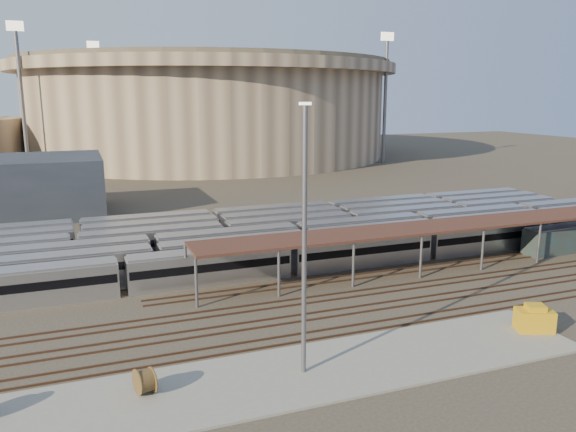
# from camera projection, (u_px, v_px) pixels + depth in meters

# --- Properties ---
(ground) EXTENTS (420.00, 420.00, 0.00)m
(ground) POSITION_uv_depth(u_px,v_px,m) (278.00, 301.00, 56.82)
(ground) COLOR #383026
(ground) RESTS_ON ground
(apron) EXTENTS (50.00, 9.00, 0.20)m
(apron) POSITION_uv_depth(u_px,v_px,m) (282.00, 377.00, 41.36)
(apron) COLOR gray
(apron) RESTS_ON ground
(subway_trains) EXTENTS (120.87, 23.90, 3.60)m
(subway_trains) POSITION_uv_depth(u_px,v_px,m) (256.00, 238.00, 74.57)
(subway_trains) COLOR #B6B5BA
(subway_trains) RESTS_ON ground
(inspection_shed) EXTENTS (60.30, 6.00, 5.30)m
(inspection_shed) POSITION_uv_depth(u_px,v_px,m) (440.00, 227.00, 67.01)
(inspection_shed) COLOR slate
(inspection_shed) RESTS_ON ground
(empty_tracks) EXTENTS (170.00, 9.62, 0.18)m
(empty_tracks) POSITION_uv_depth(u_px,v_px,m) (296.00, 319.00, 52.23)
(empty_tracks) COLOR #4C3323
(empty_tracks) RESTS_ON ground
(stadium) EXTENTS (124.00, 124.00, 32.50)m
(stadium) POSITION_uv_depth(u_px,v_px,m) (208.00, 107.00, 189.97)
(stadium) COLOR tan
(stadium) RESTS_ON ground
(floodlight_0) EXTENTS (4.00, 1.00, 38.40)m
(floodlight_0) POSITION_uv_depth(u_px,v_px,m) (22.00, 94.00, 142.69)
(floodlight_0) COLOR slate
(floodlight_0) RESTS_ON ground
(floodlight_2) EXTENTS (4.00, 1.00, 38.40)m
(floodlight_2) POSITION_uv_depth(u_px,v_px,m) (385.00, 94.00, 168.03)
(floodlight_2) COLOR slate
(floodlight_2) RESTS_ON ground
(floodlight_3) EXTENTS (4.00, 1.00, 38.40)m
(floodlight_3) POSITION_uv_depth(u_px,v_px,m) (96.00, 94.00, 195.31)
(floodlight_3) COLOR slate
(floodlight_3) RESTS_ON ground
(teal_boxcar) EXTENTS (14.62, 3.36, 3.39)m
(teal_boxcar) POSITION_uv_depth(u_px,v_px,m) (570.00, 238.00, 74.95)
(teal_boxcar) COLOR #1B3C44
(teal_boxcar) RESTS_ON ground
(cable_reel_east) EXTENTS (1.49, 2.06, 1.85)m
(cable_reel_east) POSITION_uv_depth(u_px,v_px,m) (145.00, 381.00, 38.78)
(cable_reel_east) COLOR brown
(cable_reel_east) RESTS_ON apron
(yard_light_pole) EXTENTS (0.82, 0.36, 19.81)m
(yard_light_pole) POSITION_uv_depth(u_px,v_px,m) (304.00, 243.00, 39.92)
(yard_light_pole) COLOR slate
(yard_light_pole) RESTS_ON apron
(yellow_equipment) EXTENTS (3.55, 2.89, 1.91)m
(yellow_equipment) POSITION_uv_depth(u_px,v_px,m) (534.00, 320.00, 49.15)
(yellow_equipment) COLOR #BF8E12
(yellow_equipment) RESTS_ON apron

